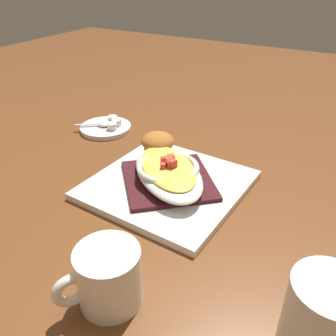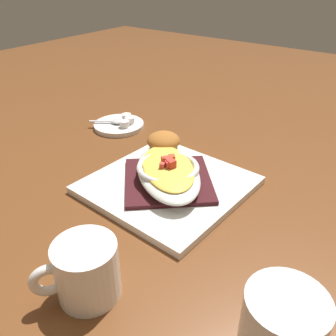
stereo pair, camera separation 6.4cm
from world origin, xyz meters
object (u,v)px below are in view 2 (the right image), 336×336
Objects in this scene: square_plate at (168,185)px; spoon at (117,121)px; creamer_cup_0 at (124,124)px; coffee_mug at (86,273)px; creamer_cup_2 at (127,117)px; creamer_cup_1 at (130,120)px; muffin at (164,144)px; gratin_dish at (168,170)px; creamer_saucer at (119,125)px.

spoon is (0.14, 0.27, 0.01)m from square_plate.
creamer_cup_0 is at bearing -100.85° from spoon.
creamer_cup_0 reaches higher than spoon.
coffee_mug is 4.26× the size of creamer_cup_2.
spoon is 3.61× the size of creamer_cup_1.
gratin_dish is at bearing -138.32° from muffin.
spoon is at bearing 79.15° from creamer_cup_0.
coffee_mug is at bearing -144.05° from creamer_cup_1.
muffin is at bearing 21.53° from coffee_mug.
muffin is 0.36m from coffee_mug.
creamer_saucer is (0.15, 0.26, -0.00)m from square_plate.
creamer_cup_0 is 0.04m from creamer_cup_2.
coffee_mug is at bearing -140.53° from spoon.
muffin is 0.21m from spoon.
spoon is at bearing 71.06° from muffin.
creamer_cup_2 is (0.04, 0.03, 0.00)m from creamer_cup_0.
creamer_cup_2 is (0.03, -0.00, 0.01)m from creamer_saucer.
coffee_mug is (-0.33, -0.13, -0.00)m from muffin.
creamer_cup_1 is 0.02m from creamer_cup_2.
creamer_cup_0 is at bearing 37.21° from coffee_mug.
creamer_cup_2 is (0.17, 0.26, 0.01)m from square_plate.
gratin_dish is 1.81× the size of creamer_saucer.
creamer_saucer is 1.45× the size of spoon.
creamer_cup_0 is (-0.01, -0.03, 0.01)m from creamer_saucer.
coffee_mug is at bearing -140.91° from creamer_saucer.
creamer_cup_2 is at bearing 56.28° from gratin_dish.
creamer_cup_1 reaches higher than square_plate.
creamer_cup_1 reaches higher than creamer_saucer.
creamer_saucer is at bearing 125.56° from creamer_cup_1.
creamer_saucer is (0.40, 0.33, -0.03)m from coffee_mug.
spoon is (0.07, 0.20, -0.02)m from muffin.
creamer_cup_1 is at bearing -54.44° from spoon.
muffin reaches higher than creamer_cup_2.
gratin_dish reaches higher than spoon.
muffin is 2.85× the size of creamer_cup_1.
creamer_saucer is at bearing 39.09° from coffee_mug.
muffin is at bearing -116.64° from creamer_cup_1.
spoon is (0.40, 0.33, -0.02)m from coffee_mug.
coffee_mug is at bearing -142.79° from creamer_cup_0.
square_plate is 10.98× the size of creamer_cup_0.
gratin_dish is 9.48× the size of creamer_cup_0.
creamer_cup_1 is (0.16, 0.24, -0.02)m from gratin_dish.
coffee_mug is 4.26× the size of creamer_cup_0.
spoon is (0.14, 0.27, -0.02)m from gratin_dish.
square_plate is at bearing 68.89° from gratin_dish.
spoon is 3.61× the size of creamer_cup_0.
square_plate is 0.03m from gratin_dish.
creamer_cup_0 is (0.39, 0.30, -0.02)m from coffee_mug.
gratin_dish is 0.29m from creamer_cup_1.
creamer_cup_0 reaches higher than square_plate.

